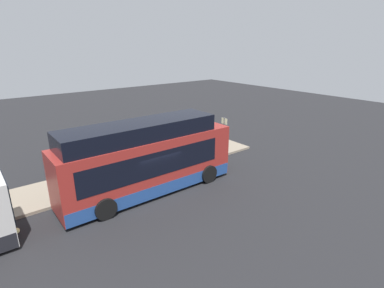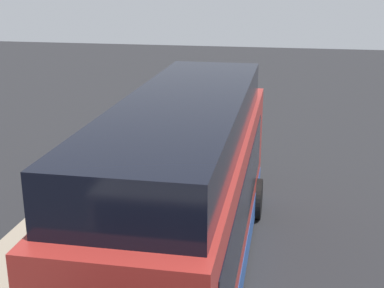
% 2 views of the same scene
% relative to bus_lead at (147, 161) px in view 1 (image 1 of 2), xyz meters
% --- Properties ---
extents(ground, '(80.00, 80.00, 0.00)m').
position_rel_bus_lead_xyz_m(ground, '(0.19, -0.21, -1.89)').
color(ground, '#232326').
extents(platform, '(20.00, 3.45, 0.16)m').
position_rel_bus_lead_xyz_m(platform, '(0.19, 3.12, -1.81)').
color(platform, gray).
rests_on(platform, ground).
extents(bus_lead, '(10.28, 2.70, 4.17)m').
position_rel_bus_lead_xyz_m(bus_lead, '(0.00, 0.00, 0.00)').
color(bus_lead, maroon).
rests_on(bus_lead, ground).
extents(passenger_boarding, '(0.55, 0.69, 1.65)m').
position_rel_bus_lead_xyz_m(passenger_boarding, '(5.58, 2.42, -0.86)').
color(passenger_boarding, '#6B604C').
rests_on(passenger_boarding, platform).
extents(passenger_waiting, '(0.58, 0.60, 1.70)m').
position_rel_bus_lead_xyz_m(passenger_waiting, '(4.31, 1.90, -0.81)').
color(passenger_waiting, '#2D2D33').
rests_on(passenger_waiting, platform).
extents(passenger_with_bags, '(0.41, 0.41, 1.76)m').
position_rel_bus_lead_xyz_m(passenger_with_bags, '(6.74, 2.11, -0.76)').
color(passenger_with_bags, '#4C476B').
rests_on(passenger_with_bags, platform).
extents(suitcase, '(0.43, 0.24, 0.95)m').
position_rel_bus_lead_xyz_m(suitcase, '(6.47, 1.64, -1.37)').
color(suitcase, beige).
rests_on(suitcase, platform).
extents(sign_post, '(0.10, 0.61, 2.37)m').
position_rel_bus_lead_xyz_m(sign_post, '(8.64, 2.81, -0.25)').
color(sign_post, '#4C4C51').
rests_on(sign_post, platform).
extents(trash_bin, '(0.44, 0.44, 0.65)m').
position_rel_bus_lead_xyz_m(trash_bin, '(0.09, 2.86, -1.40)').
color(trash_bin, '#2D4C33').
rests_on(trash_bin, platform).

